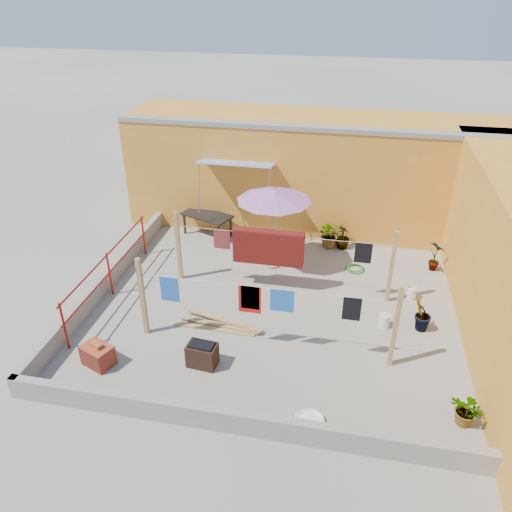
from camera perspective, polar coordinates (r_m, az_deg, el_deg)
name	(u,v)px	position (r m, az deg, el deg)	size (l,w,h in m)	color
ground	(274,308)	(11.39, 2.13, -5.96)	(80.00, 80.00, 0.00)	#9E998E
wall_back	(320,172)	(14.76, 7.27, 9.51)	(11.00, 3.27, 3.21)	orange
parapet_front	(238,422)	(8.61, -2.04, -18.43)	(8.30, 0.16, 0.44)	gray
parapet_left	(107,281)	(12.46, -16.70, -2.71)	(0.16, 7.30, 0.44)	gray
red_railing	(109,268)	(11.96, -16.48, -1.31)	(0.05, 4.20, 1.10)	maroon
clothesline_rig	(269,255)	(11.27, 1.48, 0.10)	(5.09, 2.35, 1.80)	tan
patio_umbrella	(274,195)	(12.07, 2.06, 6.93)	(2.29, 2.29, 2.20)	gray
outdoor_table	(207,216)	(14.30, -5.62, 4.53)	(1.57, 1.17, 0.66)	black
brick_stack	(98,355)	(10.26, -17.62, -10.73)	(0.69, 0.61, 0.50)	#AE3B28
lumber_pile	(219,325)	(10.83, -4.22, -7.82)	(1.93, 0.60, 0.12)	tan
brazier	(202,354)	(9.81, -6.17, -11.12)	(0.60, 0.43, 0.51)	black
white_basin	(310,421)	(8.90, 6.14, -18.23)	(0.52, 0.52, 0.09)	silver
water_jug_a	(384,321)	(11.08, 14.44, -7.19)	(0.23, 0.23, 0.36)	silver
water_jug_b	(412,293)	(12.17, 17.36, -4.09)	(0.21, 0.21, 0.33)	silver
green_hose	(355,269)	(13.03, 11.27, -1.41)	(0.49, 0.49, 0.07)	#1C7319
plant_back_a	(330,234)	(13.85, 8.51, 2.50)	(0.70, 0.61, 0.78)	#265919
plant_back_b	(343,237)	(13.87, 9.89, 2.20)	(0.39, 0.39, 0.69)	#265919
plant_right_a	(436,256)	(13.36, 19.84, 0.04)	(0.44, 0.30, 0.84)	#265919
plant_right_b	(422,315)	(11.07, 18.44, -6.42)	(0.43, 0.35, 0.79)	#265919
plant_right_c	(468,411)	(9.35, 23.04, -15.99)	(0.53, 0.46, 0.59)	#265919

